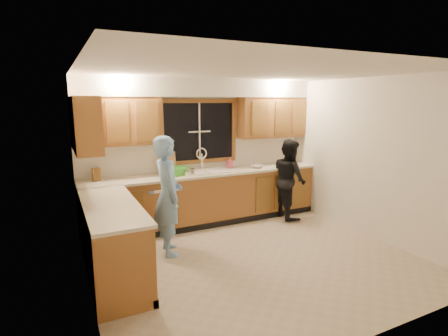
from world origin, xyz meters
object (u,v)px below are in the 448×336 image
object	(u,v)px
knife_block	(96,174)
woman	(289,179)
sink	(206,175)
dishwasher	(160,207)
soap_bottle	(230,162)
dish_crate	(177,171)
man	(168,196)
stove	(120,260)
bowl	(257,166)

from	to	relation	value
knife_block	woman	bearing A→B (deg)	-20.90
sink	dishwasher	world-z (taller)	sink
woman	knife_block	distance (m)	3.33
woman	knife_block	size ratio (longest dim) A/B	7.31
knife_block	soap_bottle	bearing A→B (deg)	-10.92
dishwasher	dish_crate	bearing A→B (deg)	1.33
man	woman	size ratio (longest dim) A/B	1.15
man	soap_bottle	size ratio (longest dim) A/B	8.43
stove	knife_block	world-z (taller)	knife_block
man	knife_block	distance (m)	1.33
woman	sink	bearing A→B (deg)	83.77
sink	woman	distance (m)	1.55
dishwasher	stove	distance (m)	2.04
stove	woman	distance (m)	3.60
sink	woman	bearing A→B (deg)	-14.79
sink	bowl	distance (m)	1.00
sink	stove	xyz separation A→B (m)	(-1.80, -1.82, -0.41)
bowl	knife_block	bearing A→B (deg)	176.14
dishwasher	man	xyz separation A→B (m)	(-0.12, -0.90, 0.43)
stove	man	world-z (taller)	man
bowl	man	bearing A→B (deg)	-156.63
dishwasher	soap_bottle	distance (m)	1.54
woman	dish_crate	xyz separation A→B (m)	(-2.01, 0.39, 0.26)
dishwasher	soap_bottle	bearing A→B (deg)	7.33
man	knife_block	bearing A→B (deg)	44.19
knife_block	dish_crate	distance (m)	1.27
dishwasher	woman	distance (m)	2.39
man	woman	xyz separation A→B (m)	(2.46, 0.52, -0.11)
sink	knife_block	size ratio (longest dim) A/B	4.31
knife_block	soap_bottle	xyz separation A→B (m)	(2.34, 0.04, -0.00)
soap_bottle	sink	bearing A→B (deg)	-163.31
man	dish_crate	distance (m)	1.02
woman	soap_bottle	xyz separation A→B (m)	(-0.94, 0.56, 0.29)
woman	bowl	distance (m)	0.63
dishwasher	man	size ratio (longest dim) A/B	0.49
soap_bottle	bowl	size ratio (longest dim) A/B	0.90
woman	dish_crate	distance (m)	2.07
stove	bowl	world-z (taller)	bowl
knife_block	dish_crate	size ratio (longest dim) A/B	0.70
dishwasher	bowl	bearing A→B (deg)	-1.48
soap_bottle	dishwasher	bearing A→B (deg)	-172.67
dishwasher	bowl	size ratio (longest dim) A/B	3.71
dishwasher	man	distance (m)	1.00
bowl	sink	bearing A→B (deg)	176.43
man	woman	world-z (taller)	man
man	bowl	bearing A→B (deg)	-60.60
bowl	soap_bottle	bearing A→B (deg)	152.94
stove	woman	xyz separation A→B (m)	(3.29, 1.43, 0.28)
woman	dish_crate	size ratio (longest dim) A/B	5.14
woman	knife_block	world-z (taller)	woman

